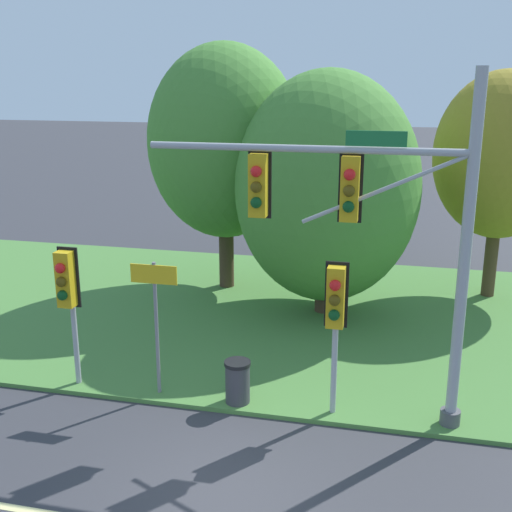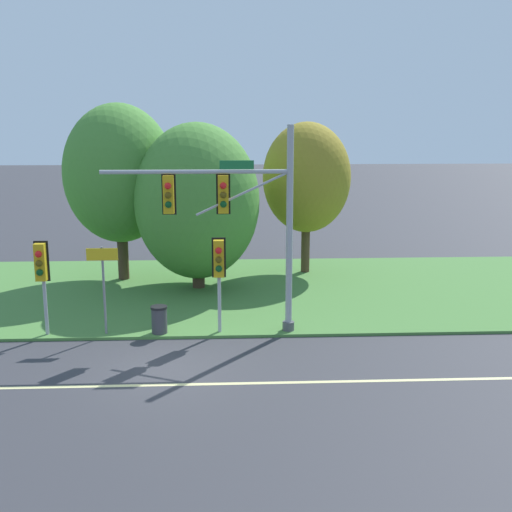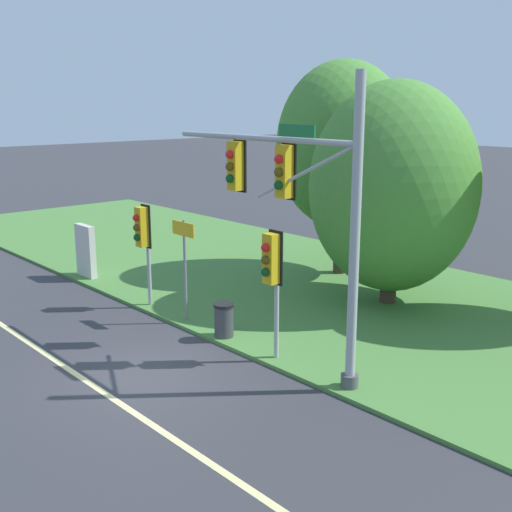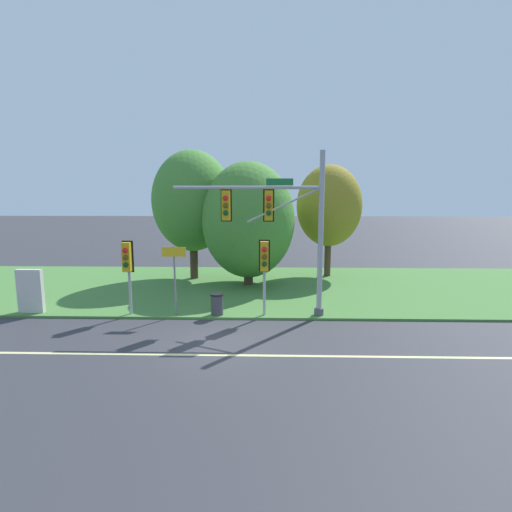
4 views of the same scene
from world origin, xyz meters
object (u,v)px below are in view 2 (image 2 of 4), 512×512
Objects in this scene: traffic_signal_mast at (239,212)px; pedestrian_signal_further_along at (219,265)px; tree_behind_signpost at (307,178)px; trash_bin at (159,319)px; tree_nearest_road at (119,174)px; pedestrian_signal_near_kerb at (41,268)px; tree_left_of_mast at (197,202)px; route_sign_post at (103,276)px.

pedestrian_signal_further_along is (-0.66, -0.21, -1.69)m from traffic_signal_mast.
tree_behind_signpost is 11.00m from trash_bin.
tree_nearest_road is at bearing 119.82° from pedestrian_signal_further_along.
pedestrian_signal_further_along is at bearing -3.57° from trash_bin.
traffic_signal_mast is 2.15× the size of pedestrian_signal_near_kerb.
trash_bin is at bearing -100.43° from tree_left_of_mast.
route_sign_post is 7.92m from tree_nearest_road.
route_sign_post is 6.71m from tree_left_of_mast.
tree_left_of_mast is (3.40, -1.59, -1.02)m from tree_nearest_road.
tree_left_of_mast is at bearing 105.49° from traffic_signal_mast.
traffic_signal_mast is at bearing 1.87° from pedestrian_signal_near_kerb.
pedestrian_signal_near_kerb is 0.41× the size of tree_nearest_road.
pedestrian_signal_near_kerb is at bearing -138.59° from tree_behind_signpost.
traffic_signal_mast is 2.12× the size of pedestrian_signal_further_along.
tree_nearest_road is (-4.99, 7.35, 0.62)m from traffic_signal_mast.
tree_left_of_mast is (-1.60, 5.77, -0.40)m from traffic_signal_mast.
pedestrian_signal_near_kerb is at bearing -175.83° from route_sign_post.
tree_behind_signpost is at bearing 68.58° from traffic_signal_mast.
route_sign_post is 3.19× the size of trash_bin.
pedestrian_signal_further_along is at bearing -0.00° from pedestrian_signal_near_kerb.
route_sign_post reaches higher than trash_bin.
pedestrian_signal_further_along is at bearing -81.07° from tree_left_of_mast.
route_sign_post is at bearing 179.48° from trash_bin.
tree_left_of_mast reaches higher than route_sign_post.
pedestrian_signal_near_kerb is 5.74m from pedestrian_signal_further_along.
pedestrian_signal_near_kerb is 7.78m from tree_left_of_mast.
pedestrian_signal_near_kerb is (-6.40, -0.21, -1.74)m from traffic_signal_mast.
tree_left_of_mast is at bearing -152.32° from tree_behind_signpost.
route_sign_post is at bearing 4.17° from pedestrian_signal_near_kerb.
trash_bin is (-1.08, -5.85, -3.19)m from tree_left_of_mast.
pedestrian_signal_near_kerb is 4.16m from trash_bin.
traffic_signal_mast is 7.38× the size of trash_bin.
trash_bin is (-5.94, -8.40, -3.90)m from tree_behind_signpost.
traffic_signal_mast is 0.99× the size of tree_left_of_mast.
route_sign_post is at bearing -179.13° from traffic_signal_mast.
tree_behind_signpost reaches higher than traffic_signal_mast.
tree_behind_signpost is (3.92, 8.52, 2.01)m from pedestrian_signal_further_along.
tree_nearest_road reaches higher than route_sign_post.
traffic_signal_mast is at bearing -111.42° from tree_behind_signpost.
pedestrian_signal_further_along is at bearing -2.14° from route_sign_post.
pedestrian_signal_near_kerb is 1.07× the size of route_sign_post.
trash_bin is at bearing -178.20° from traffic_signal_mast.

